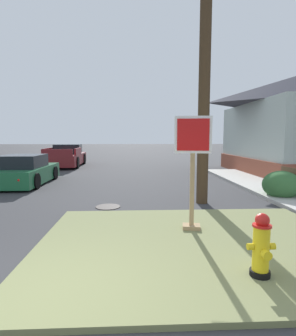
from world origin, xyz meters
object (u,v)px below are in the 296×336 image
Objects in this scene: fire_hydrant at (261,247)px; pickup_truck_maroon at (66,157)px; manhole_cover at (108,207)px; parked_sedan_green at (24,171)px; stop_sign at (192,174)px; utility_pole at (205,40)px.

fire_hydrant is 0.17× the size of pickup_truck_maroon.
manhole_cover is 0.17× the size of parked_sedan_green.
stop_sign is 0.57× the size of parked_sedan_green.
stop_sign is 14.89m from pickup_truck_maroon.
stop_sign is 0.25× the size of utility_pole.
utility_pole reaches higher than manhole_cover.
pickup_truck_maroon is (-5.90, 13.66, -0.61)m from stop_sign.
pickup_truck_maroon is at bearing 112.39° from fire_hydrant.
manhole_cover is 5.64m from parked_sedan_green.
fire_hydrant is 1.26× the size of manhole_cover.
parked_sedan_green is 0.44× the size of utility_pole.
utility_pole is at bearing 7.60° from manhole_cover.
manhole_cover is 0.08× the size of utility_pole.
stop_sign reaches higher than manhole_cover.
stop_sign reaches higher than pickup_truck_maroon.
pickup_truck_maroon is 13.61m from utility_pole.
manhole_cover is at bearing -70.94° from pickup_truck_maroon.
manhole_cover is 5.49m from utility_pole.
parked_sedan_green is at bearing 151.26° from utility_pole.
parked_sedan_green is 7.42m from pickup_truck_maroon.
stop_sign reaches higher than parked_sedan_green.
manhole_cover is at bearing 120.72° from fire_hydrant.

